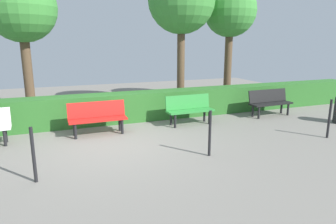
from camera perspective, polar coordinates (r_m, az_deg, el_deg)
name	(u,v)px	position (r m, az deg, el deg)	size (l,w,h in m)	color
ground_plane	(111,144)	(7.43, -10.70, -5.90)	(21.06, 21.06, 0.00)	gray
bench_black	(270,101)	(10.49, 18.70, 1.94)	(1.52, 0.51, 0.86)	black
bench_green	(189,108)	(8.93, 4.06, 0.72)	(1.43, 0.48, 0.86)	#2D8C38
bench_red	(98,116)	(8.14, -13.21, -0.82)	(1.50, 0.46, 0.86)	red
hedge_row	(138,106)	(9.44, -5.72, 1.12)	(17.06, 0.74, 0.87)	#2D6B28
tree_near	(230,12)	(12.52, 11.71, 18.04)	(2.03, 2.03, 4.59)	brown
tree_mid	(181,1)	(11.15, 2.56, 20.29)	(2.35, 2.35, 5.00)	brown
tree_far	(21,9)	(11.13, -26.08, 17.20)	(2.22, 2.22, 4.59)	brown
railing_post_near	(329,119)	(8.63, 28.24, -1.15)	(0.06, 0.06, 1.00)	black
railing_post_mid	(210,133)	(6.47, 7.93, -4.05)	(0.06, 0.06, 1.00)	black
railing_post_far	(33,155)	(5.72, -24.13, -7.46)	(0.06, 0.06, 1.00)	black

